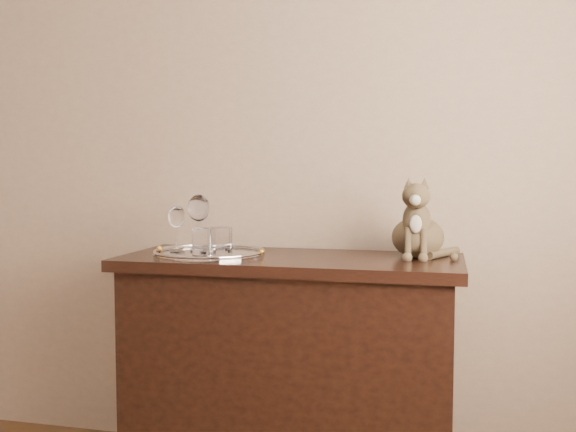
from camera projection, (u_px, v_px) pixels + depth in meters
The scene contains 9 objects.
wall_back at pixel (168, 124), 2.68m from camera, with size 4.00×0.10×2.70m, color tan.
sideboard at pixel (290, 374), 2.30m from camera, with size 1.20×0.50×0.85m, color black, non-canonical shape.
tray at pixel (210, 254), 2.31m from camera, with size 0.40×0.40×0.01m, color silver.
wine_glass_a at pixel (198, 222), 2.40m from camera, with size 0.08×0.08×0.20m, color white, non-canonical shape.
wine_glass_c at pixel (177, 229), 2.32m from camera, with size 0.06×0.06×0.17m, color silver, non-canonical shape.
wine_glass_d at pixel (199, 223), 2.34m from camera, with size 0.08×0.08×0.21m, color silver, non-canonical shape.
tumbler_a at pixel (219, 242), 2.22m from camera, with size 0.09×0.09×0.10m, color white.
tumbler_b at pixel (204, 242), 2.22m from camera, with size 0.09×0.09×0.10m, color white.
cat at pixel (418, 217), 2.25m from camera, with size 0.28×0.26×0.28m, color brown, non-canonical shape.
Camera 1 is at (1.12, -0.26, 1.15)m, focal length 40.00 mm.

